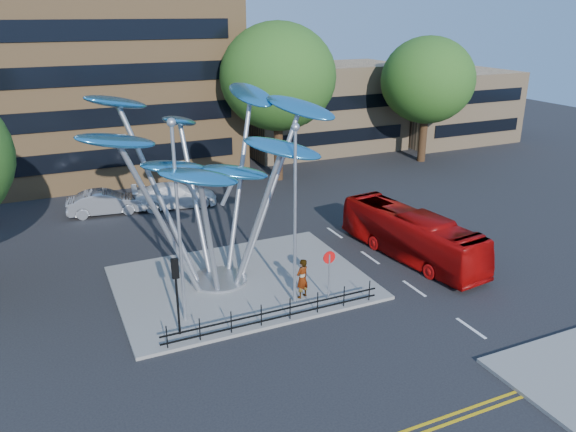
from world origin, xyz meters
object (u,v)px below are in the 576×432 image
street_lamp_left (177,207)px  parked_car_mid (105,202)px  street_lamp_right (295,200)px  parked_car_right (175,195)px  tree_far (428,80)px  pedestrian (302,278)px  traffic_light_island (176,281)px  red_bus (411,235)px  no_entry_sign_island (329,267)px  tree_right (278,77)px  leaf_sculpture (210,148)px

street_lamp_left → parked_car_mid: 16.50m
street_lamp_right → parked_car_right: street_lamp_right is taller
tree_far → street_lamp_left: 32.37m
pedestrian → tree_far: bearing=-159.4°
street_lamp_right → traffic_light_island: bearing=-174.8°
tree_far → street_lamp_right: 28.76m
red_bus → pedestrian: size_ratio=4.91×
street_lamp_right → parked_car_mid: size_ratio=1.70×
street_lamp_right → no_entry_sign_island: street_lamp_right is taller
street_lamp_right → parked_car_right: 16.53m
red_bus → parked_car_mid: size_ratio=1.94×
tree_right → street_lamp_right: tree_right is taller
tree_right → tree_far: 14.03m
tree_right → parked_car_mid: bearing=-168.9°
traffic_light_island → red_bus: 13.82m
pedestrian → parked_car_right: 15.77m
street_lamp_right → pedestrian: 4.02m
tree_right → traffic_light_island: tree_right is taller
tree_far → street_lamp_left: tree_far is taller
red_bus → parked_car_mid: red_bus is taller
tree_right → tree_far: (14.00, 0.00, -0.93)m
tree_right → no_entry_sign_island: 21.31m
pedestrian → parked_car_mid: pedestrian is taller
tree_far → no_entry_sign_island: 28.42m
street_lamp_left → pedestrian: 6.96m
street_lamp_right → parked_car_mid: (-6.22, 16.31, -4.29)m
street_lamp_left → parked_car_mid: street_lamp_left is taller
street_lamp_right → tree_right: bearing=68.5°
leaf_sculpture → parked_car_mid: (-3.65, 12.63, -6.07)m
parked_car_mid → red_bus: bearing=-128.8°
no_entry_sign_island → red_bus: red_bus is taller
leaf_sculpture → tree_right: bearing=56.7°
tree_far → pedestrian: tree_far is taller
tree_right → street_lamp_right: (-7.50, -19.00, -2.94)m
tree_right → leaf_sculpture: (-10.07, -15.32, -1.16)m
pedestrian → parked_car_right: size_ratio=0.34×
street_lamp_right → red_bus: size_ratio=0.88×
no_entry_sign_island → red_bus: bearing=22.1°
street_lamp_right → pedestrian: size_ratio=4.31×
leaf_sculpture → parked_car_right: bearing=85.7°
street_lamp_left → street_lamp_right: size_ratio=1.06×
tree_far → leaf_sculpture: tree_far is taller
parked_car_right → traffic_light_island: bearing=173.8°
tree_right → no_entry_sign_island: bearing=-107.1°
leaf_sculpture → parked_car_mid: size_ratio=2.60×
tree_far → red_bus: size_ratio=1.14×
tree_far → parked_car_right: size_ratio=1.90×
traffic_light_island → parked_car_mid: bearing=92.5°
leaf_sculpture → parked_car_right: (0.92, 12.21, -6.05)m
tree_far → street_lamp_left: bearing=-145.1°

